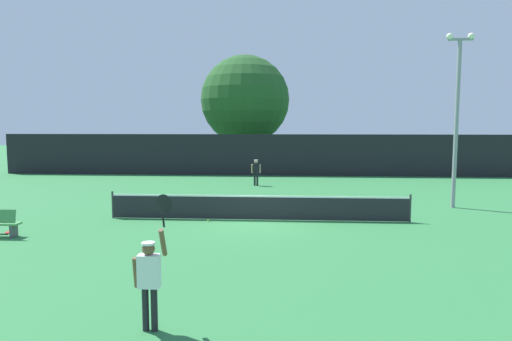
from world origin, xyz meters
TOP-DOWN VIEW (x-y plane):
  - ground_plane at (0.00, 0.00)m, footprint 120.00×120.00m
  - tennis_net at (0.00, 0.00)m, footprint 11.63×0.08m
  - perimeter_fence at (0.00, 15.34)m, footprint 39.83×0.12m
  - player_serving at (-1.35, -9.51)m, footprint 0.67×0.39m
  - player_receiving at (-0.74, 9.86)m, footprint 0.57×0.23m
  - tennis_ball at (-1.89, -0.44)m, footprint 0.07×0.07m
  - spare_racket at (-8.40, -2.62)m, footprint 0.28×0.52m
  - light_pole at (8.52, 3.22)m, footprint 1.18×0.28m
  - large_tree at (-2.43, 21.25)m, footprint 7.49×7.49m
  - parked_car_near at (-8.36, 21.04)m, footprint 2.24×4.34m

SIDE VIEW (x-z plane):
  - ground_plane at x=0.00m, z-range 0.00..0.00m
  - spare_racket at x=-8.40m, z-range 0.00..0.04m
  - tennis_ball at x=-1.89m, z-range 0.00..0.07m
  - tennis_net at x=0.00m, z-range -0.02..1.05m
  - parked_car_near at x=-8.36m, z-range -0.07..1.62m
  - player_receiving at x=-0.74m, z-range 0.17..1.74m
  - player_serving at x=-1.35m, z-range -0.16..2.31m
  - perimeter_fence at x=0.00m, z-range 0.00..2.99m
  - light_pole at x=8.52m, z-range 0.56..8.18m
  - large_tree at x=-2.43m, z-range 1.01..10.53m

